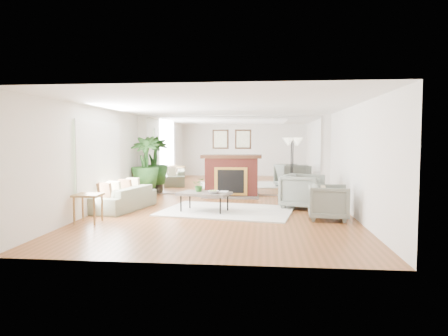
# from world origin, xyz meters

# --- Properties ---
(ground) EXTENTS (7.00, 7.00, 0.00)m
(ground) POSITION_xyz_m (0.00, 0.00, 0.00)
(ground) COLOR brown
(ground) RESTS_ON ground
(wall_left) EXTENTS (0.02, 7.00, 2.50)m
(wall_left) POSITION_xyz_m (-2.99, 0.00, 1.25)
(wall_left) COLOR white
(wall_left) RESTS_ON ground
(wall_right) EXTENTS (0.02, 7.00, 2.50)m
(wall_right) POSITION_xyz_m (2.99, 0.00, 1.25)
(wall_right) COLOR white
(wall_right) RESTS_ON ground
(wall_back) EXTENTS (6.00, 0.02, 2.50)m
(wall_back) POSITION_xyz_m (0.00, 3.49, 1.25)
(wall_back) COLOR white
(wall_back) RESTS_ON ground
(mirror_panel) EXTENTS (5.40, 0.04, 2.40)m
(mirror_panel) POSITION_xyz_m (0.00, 3.47, 1.25)
(mirror_panel) COLOR silver
(mirror_panel) RESTS_ON wall_back
(window_panel) EXTENTS (0.04, 2.40, 1.50)m
(window_panel) POSITION_xyz_m (-2.96, 0.40, 1.35)
(window_panel) COLOR #B2E09E
(window_panel) RESTS_ON wall_left
(fireplace) EXTENTS (1.85, 0.83, 2.05)m
(fireplace) POSITION_xyz_m (0.00, 3.26, 0.66)
(fireplace) COLOR maroon
(fireplace) RESTS_ON ground
(area_rug) EXTENTS (3.38, 2.68, 0.03)m
(area_rug) POSITION_xyz_m (0.11, 0.63, 0.02)
(area_rug) COLOR white
(area_rug) RESTS_ON ground
(coffee_table) EXTENTS (1.34, 0.98, 0.48)m
(coffee_table) POSITION_xyz_m (-0.42, 0.46, 0.44)
(coffee_table) COLOR #564B44
(coffee_table) RESTS_ON ground
(sofa) EXTENTS (1.15, 2.09, 0.58)m
(sofa) POSITION_xyz_m (-2.45, 0.64, 0.29)
(sofa) COLOR gray
(sofa) RESTS_ON ground
(armchair_back) EXTENTS (1.23, 1.22, 0.87)m
(armchair_back) POSITION_xyz_m (1.96, 1.25, 0.44)
(armchair_back) COLOR slate
(armchair_back) RESTS_ON ground
(armchair_front) EXTENTS (0.90, 0.88, 0.76)m
(armchair_front) POSITION_xyz_m (2.40, -0.13, 0.38)
(armchair_front) COLOR slate
(armchair_front) RESTS_ON ground
(side_table) EXTENTS (0.55, 0.55, 0.60)m
(side_table) POSITION_xyz_m (-2.65, -0.96, 0.51)
(side_table) COLOR olive
(side_table) RESTS_ON ground
(potted_ficus) EXTENTS (0.88, 0.88, 1.84)m
(potted_ficus) POSITION_xyz_m (-2.60, 2.93, 0.98)
(potted_ficus) COLOR #29251E
(potted_ficus) RESTS_ON ground
(floor_lamp) EXTENTS (0.58, 0.32, 1.80)m
(floor_lamp) POSITION_xyz_m (1.85, 3.10, 1.53)
(floor_lamp) COLOR black
(floor_lamp) RESTS_ON ground
(tabletop_plant) EXTENTS (0.31, 0.27, 0.33)m
(tabletop_plant) POSITION_xyz_m (-0.56, 0.59, 0.64)
(tabletop_plant) COLOR #376A27
(tabletop_plant) RESTS_ON coffee_table
(fruit_bowl) EXTENTS (0.30, 0.30, 0.06)m
(fruit_bowl) POSITION_xyz_m (-0.18, 0.33, 0.51)
(fruit_bowl) COLOR olive
(fruit_bowl) RESTS_ON coffee_table
(book) EXTENTS (0.22, 0.29, 0.02)m
(book) POSITION_xyz_m (-0.06, 0.54, 0.49)
(book) COLOR olive
(book) RESTS_ON coffee_table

